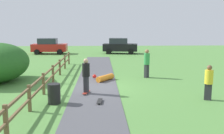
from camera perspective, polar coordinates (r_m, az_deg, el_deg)
name	(u,v)px	position (r m, az deg, el deg)	size (l,w,h in m)	color
ground_plane	(96,88)	(14.32, -3.60, -4.65)	(60.00, 60.00, 0.00)	#568E42
asphalt_path	(96,88)	(14.32, -3.60, -4.61)	(2.40, 28.00, 0.02)	#515156
wooden_fence	(49,76)	(14.46, -13.98, -2.06)	(0.12, 18.12, 1.10)	brown
trash_bin	(54,94)	(11.64, -12.82, -5.84)	(0.56, 0.56, 0.90)	black
skater_riding	(86,74)	(12.89, -5.83, -1.62)	(0.46, 0.82, 1.79)	#B23326
skater_fallen	(104,78)	(16.03, -1.73, -2.40)	(1.40, 1.40, 0.36)	orange
skateboard_loose	(100,101)	(11.56, -2.78, -7.59)	(0.27, 0.81, 0.08)	black
bystander_green	(147,62)	(17.05, 7.78, 1.13)	(0.54, 0.54, 1.89)	#2D2D33
bystander_yellow	(209,81)	(12.61, 20.80, -2.95)	(0.51, 0.51, 1.65)	#2D2D33
parked_car_black	(120,46)	(31.71, 1.74, 4.76)	(4.38, 2.41, 1.92)	black
parked_car_red	(49,46)	(32.25, -13.89, 4.57)	(4.21, 2.01, 1.92)	red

